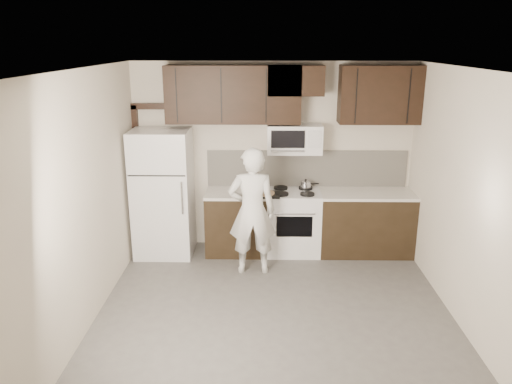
{
  "coord_description": "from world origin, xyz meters",
  "views": [
    {
      "loc": [
        -0.13,
        -4.83,
        2.96
      ],
      "look_at": [
        -0.22,
        0.9,
        1.22
      ],
      "focal_mm": 35.0,
      "sensor_mm": 36.0,
      "label": 1
    }
  ],
  "objects_px": {
    "stove": "(293,222)",
    "refrigerator": "(163,193)",
    "microwave": "(294,139)",
    "person": "(252,211)"
  },
  "relations": [
    {
      "from": "stove",
      "to": "person",
      "type": "relative_size",
      "value": 0.56
    },
    {
      "from": "stove",
      "to": "microwave",
      "type": "distance_m",
      "value": 1.2
    },
    {
      "from": "microwave",
      "to": "refrigerator",
      "type": "xyz_separation_m",
      "value": [
        -1.85,
        -0.17,
        -0.75
      ]
    },
    {
      "from": "stove",
      "to": "person",
      "type": "bearing_deg",
      "value": -131.02
    },
    {
      "from": "refrigerator",
      "to": "microwave",
      "type": "bearing_deg",
      "value": 5.15
    },
    {
      "from": "stove",
      "to": "microwave",
      "type": "height_order",
      "value": "microwave"
    },
    {
      "from": "stove",
      "to": "person",
      "type": "xyz_separation_m",
      "value": [
        -0.58,
        -0.66,
        0.39
      ]
    },
    {
      "from": "stove",
      "to": "refrigerator",
      "type": "bearing_deg",
      "value": -178.49
    },
    {
      "from": "microwave",
      "to": "person",
      "type": "distance_m",
      "value": 1.26
    },
    {
      "from": "microwave",
      "to": "person",
      "type": "bearing_deg",
      "value": -126.45
    }
  ]
}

